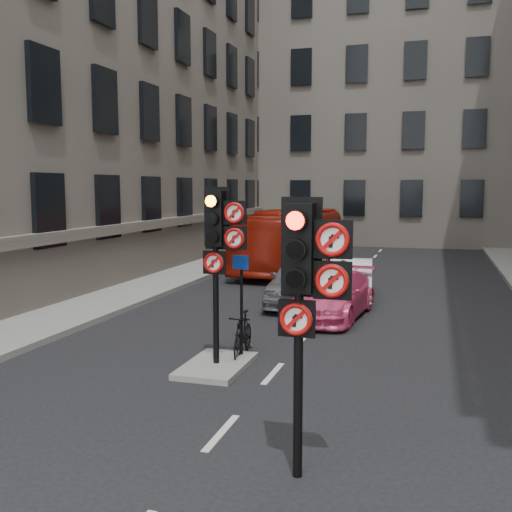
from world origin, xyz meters
The scene contains 13 objects.
ground centered at (0.00, 0.00, 0.00)m, with size 120.00×120.00×0.00m, color black.
pavement_left centered at (-7.20, 12.00, 0.08)m, with size 3.00×50.00×0.16m, color gray.
centre_island centered at (-1.20, 5.00, 0.06)m, with size 1.20×2.00×0.12m, color gray.
building_far centered at (0.00, 38.00, 10.00)m, with size 30.00×14.00×20.00m, color slate.
signal_near centered at (1.49, 0.99, 2.58)m, with size 0.91×0.40×3.58m.
signal_far centered at (-1.11, 4.99, 2.70)m, with size 0.91×0.40×3.58m.
car_silver centered at (-0.95, 12.17, 0.78)m, with size 1.84×4.58×1.56m, color #989A9F.
car_white centered at (0.39, 13.40, 0.65)m, with size 1.38×3.95×1.30m, color silver.
car_pink centered at (0.27, 10.55, 0.64)m, with size 1.79×4.39×1.27m, color #E6437C.
bus_red centered at (-3.09, 19.71, 1.34)m, with size 2.26×9.65×2.69m, color #97190B.
motorcycle centered at (-0.95, 6.00, 0.49)m, with size 0.46×1.63×0.98m, color black.
motorcyclist centered at (0.59, 10.33, 0.84)m, with size 0.61×0.40×1.68m, color black.
info_sign centered at (-0.90, 5.73, 1.50)m, with size 0.37×0.13×2.14m.
Camera 1 is at (2.99, -6.16, 3.70)m, focal length 42.00 mm.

